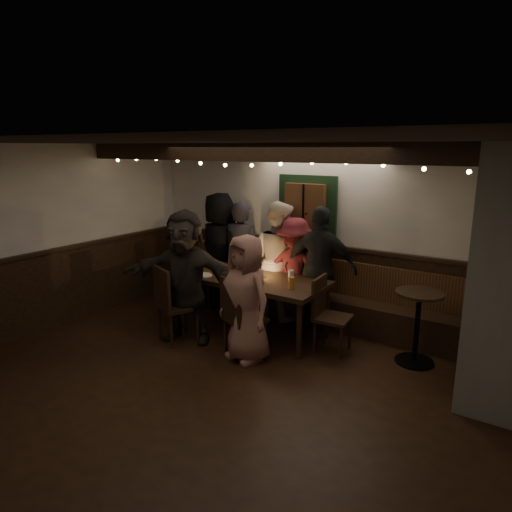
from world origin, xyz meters
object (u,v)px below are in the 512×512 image
Objects in this scene: chair_end at (326,310)px; high_top at (418,318)px; person_a at (220,250)px; person_b at (241,256)px; person_g at (246,298)px; person_f at (185,277)px; chair_near_right at (238,312)px; person_e at (320,269)px; chair_near_left at (171,300)px; person_c at (279,260)px; dining_table at (248,281)px; person_d at (294,271)px.

high_top is at bearing 13.82° from chair_end.
person_a is at bearing 164.54° from chair_end.
person_b is 1.80m from person_g.
high_top is 0.50× the size of person_f.
chair_near_right is 0.54× the size of person_a.
person_e is at bearing 91.53° from person_g.
chair_near_left is 0.58× the size of person_c.
dining_table is 0.90m from person_g.
chair_near_right is 0.57× the size of person_e.
person_g is at bearing 77.97° from person_d.
person_b is 1.12× the size of person_d.
dining_table is 1.25× the size of person_c.
person_g is (-1.76, -1.04, 0.21)m from high_top.
person_a is 0.40m from person_b.
chair_near_left is at bearing -124.87° from dining_table.
person_e reaches higher than person_d.
person_f is at bearing -179.73° from chair_near_right.
chair_end is 1.10m from high_top.
chair_near_right is at bearing -137.88° from chair_end.
person_c is at bearing -157.32° from person_a.
chair_near_left is at bearing 72.22° from person_b.
person_c reaches higher than dining_table.
person_e is at bearing 47.07° from chair_near_left.
person_g reaches higher than chair_near_right.
chair_near_left is at bearing -142.98° from person_f.
person_f is (0.10, -1.40, 0.02)m from person_b.
person_f is at bearing 77.06° from person_b.
chair_near_left is 1.14m from person_g.
chair_near_right is 1.52m from person_c.
person_d is 0.88× the size of person_f.
person_b is 1.12× the size of person_g.
person_d is at bearing -172.53° from person_c.
person_c reaches higher than person_f.
person_a is at bearing -11.98° from person_b.
chair_end is 0.61× the size of person_g.
high_top is 2.26m from person_c.
person_c reaches higher than person_d.
high_top is at bearing 28.16° from chair_near_right.
dining_table is 0.89m from person_f.
person_a is 1.04× the size of person_f.
dining_table reaches higher than high_top.
person_e is at bearing -168.95° from person_c.
person_d is at bearing 168.67° from high_top.
chair_near_right is at bearing 10.10° from chair_near_left.
chair_near_right is 0.56× the size of person_c.
person_c is (0.06, 0.74, 0.16)m from dining_table.
person_b is 0.98× the size of person_f.
person_b reaches higher than chair_near_left.
person_e is (0.74, -0.10, -0.00)m from person_c.
high_top is 1.53m from person_e.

